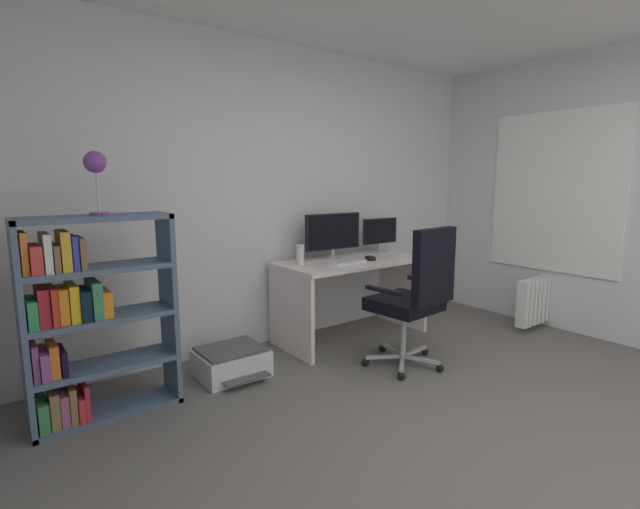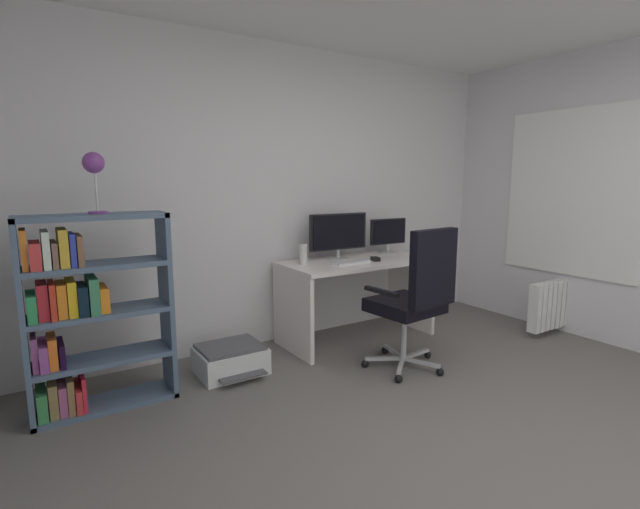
% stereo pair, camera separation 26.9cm
% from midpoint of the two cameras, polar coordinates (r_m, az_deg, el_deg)
% --- Properties ---
extents(ground_plane, '(4.69, 4.80, 0.02)m').
position_cam_midpoint_polar(ground_plane, '(2.83, 21.33, -22.81)').
color(ground_plane, '#67635E').
rests_on(ground_plane, ground).
extents(wall_back, '(4.69, 0.10, 2.60)m').
position_cam_midpoint_polar(wall_back, '(4.21, -7.24, 7.00)').
color(wall_back, silver).
rests_on(wall_back, ground).
extents(window_pane, '(0.01, 1.19, 1.45)m').
position_cam_midpoint_polar(window_pane, '(5.01, 25.45, 6.88)').
color(window_pane, white).
extents(window_frame, '(0.02, 1.27, 1.53)m').
position_cam_midpoint_polar(window_frame, '(5.00, 25.41, 6.88)').
color(window_frame, white).
extents(desk, '(1.38, 0.66, 0.74)m').
position_cam_midpoint_polar(desk, '(4.26, 2.10, -3.30)').
color(desk, white).
rests_on(desk, ground).
extents(monitor_main, '(0.58, 0.18, 0.42)m').
position_cam_midpoint_polar(monitor_main, '(4.22, -0.22, 2.65)').
color(monitor_main, '#B2B5B7').
rests_on(monitor_main, desk).
extents(monitor_secondary, '(0.41, 0.18, 0.34)m').
position_cam_midpoint_polar(monitor_secondary, '(4.60, 5.70, 2.63)').
color(monitor_secondary, '#B2B5B7').
rests_on(monitor_secondary, desk).
extents(keyboard, '(0.34, 0.14, 0.02)m').
position_cam_midpoint_polar(keyboard, '(4.04, 1.48, -0.92)').
color(keyboard, silver).
rests_on(keyboard, desk).
extents(computer_mouse, '(0.09, 0.11, 0.03)m').
position_cam_midpoint_polar(computer_mouse, '(4.20, 4.37, -0.48)').
color(computer_mouse, black).
rests_on(computer_mouse, desk).
extents(desktop_speaker, '(0.07, 0.07, 0.17)m').
position_cam_midpoint_polar(desktop_speaker, '(3.98, -4.40, -0.03)').
color(desktop_speaker, silver).
rests_on(desktop_speaker, desk).
extents(office_chair, '(0.62, 0.64, 1.11)m').
position_cam_midpoint_polar(office_chair, '(3.59, 9.55, -4.63)').
color(office_chair, '#B7BABC').
rests_on(office_chair, ground).
extents(bookshelf, '(0.86, 0.29, 1.25)m').
position_cam_midpoint_polar(bookshelf, '(3.20, -29.11, -6.99)').
color(bookshelf, slate).
rests_on(bookshelf, ground).
extents(desk_lamp, '(0.13, 0.13, 0.37)m').
position_cam_midpoint_polar(desk_lamp, '(3.11, -28.12, 9.43)').
color(desk_lamp, '#7E3C8F').
rests_on(desk_lamp, bookshelf).
extents(printer, '(0.49, 0.49, 0.22)m').
position_cam_midpoint_polar(printer, '(3.66, -12.92, -12.72)').
color(printer, silver).
rests_on(printer, ground).
extents(radiator, '(0.75, 0.10, 0.45)m').
position_cam_midpoint_polar(radiator, '(5.06, 24.13, -5.01)').
color(radiator, white).
rests_on(radiator, ground).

